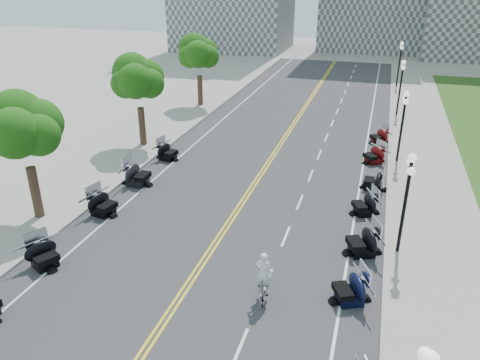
% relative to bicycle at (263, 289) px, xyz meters
% --- Properties ---
extents(ground, '(160.00, 160.00, 0.00)m').
position_rel_bicycle_xyz_m(ground, '(-3.31, 1.11, -0.48)').
color(ground, gray).
extents(road, '(16.00, 90.00, 0.01)m').
position_rel_bicycle_xyz_m(road, '(-3.31, 11.11, -0.48)').
color(road, '#333335').
rests_on(road, ground).
extents(centerline_yellow_a, '(0.12, 90.00, 0.00)m').
position_rel_bicycle_xyz_m(centerline_yellow_a, '(-3.43, 11.11, -0.47)').
color(centerline_yellow_a, yellow).
rests_on(centerline_yellow_a, road).
extents(centerline_yellow_b, '(0.12, 90.00, 0.00)m').
position_rel_bicycle_xyz_m(centerline_yellow_b, '(-3.19, 11.11, -0.47)').
color(centerline_yellow_b, yellow).
rests_on(centerline_yellow_b, road).
extents(edge_line_north, '(0.12, 90.00, 0.00)m').
position_rel_bicycle_xyz_m(edge_line_north, '(3.09, 11.11, -0.47)').
color(edge_line_north, white).
rests_on(edge_line_north, road).
extents(edge_line_south, '(0.12, 90.00, 0.00)m').
position_rel_bicycle_xyz_m(edge_line_south, '(-9.71, 11.11, -0.47)').
color(edge_line_south, white).
rests_on(edge_line_south, road).
extents(lane_dash_5, '(0.12, 2.00, 0.00)m').
position_rel_bicycle_xyz_m(lane_dash_5, '(-0.11, -2.89, -0.47)').
color(lane_dash_5, white).
rests_on(lane_dash_5, road).
extents(lane_dash_6, '(0.12, 2.00, 0.00)m').
position_rel_bicycle_xyz_m(lane_dash_6, '(-0.11, 1.11, -0.47)').
color(lane_dash_6, white).
rests_on(lane_dash_6, road).
extents(lane_dash_7, '(0.12, 2.00, 0.00)m').
position_rel_bicycle_xyz_m(lane_dash_7, '(-0.11, 5.11, -0.47)').
color(lane_dash_7, white).
rests_on(lane_dash_7, road).
extents(lane_dash_8, '(0.12, 2.00, 0.00)m').
position_rel_bicycle_xyz_m(lane_dash_8, '(-0.11, 9.11, -0.47)').
color(lane_dash_8, white).
rests_on(lane_dash_8, road).
extents(lane_dash_9, '(0.12, 2.00, 0.00)m').
position_rel_bicycle_xyz_m(lane_dash_9, '(-0.11, 13.11, -0.47)').
color(lane_dash_9, white).
rests_on(lane_dash_9, road).
extents(lane_dash_10, '(0.12, 2.00, 0.00)m').
position_rel_bicycle_xyz_m(lane_dash_10, '(-0.11, 17.11, -0.47)').
color(lane_dash_10, white).
rests_on(lane_dash_10, road).
extents(lane_dash_11, '(0.12, 2.00, 0.00)m').
position_rel_bicycle_xyz_m(lane_dash_11, '(-0.11, 21.11, -0.47)').
color(lane_dash_11, white).
rests_on(lane_dash_11, road).
extents(lane_dash_12, '(0.12, 2.00, 0.00)m').
position_rel_bicycle_xyz_m(lane_dash_12, '(-0.11, 25.11, -0.47)').
color(lane_dash_12, white).
rests_on(lane_dash_12, road).
extents(lane_dash_13, '(0.12, 2.00, 0.00)m').
position_rel_bicycle_xyz_m(lane_dash_13, '(-0.11, 29.11, -0.47)').
color(lane_dash_13, white).
rests_on(lane_dash_13, road).
extents(lane_dash_14, '(0.12, 2.00, 0.00)m').
position_rel_bicycle_xyz_m(lane_dash_14, '(-0.11, 33.11, -0.47)').
color(lane_dash_14, white).
rests_on(lane_dash_14, road).
extents(lane_dash_15, '(0.12, 2.00, 0.00)m').
position_rel_bicycle_xyz_m(lane_dash_15, '(-0.11, 37.11, -0.47)').
color(lane_dash_15, white).
rests_on(lane_dash_15, road).
extents(lane_dash_16, '(0.12, 2.00, 0.00)m').
position_rel_bicycle_xyz_m(lane_dash_16, '(-0.11, 41.11, -0.47)').
color(lane_dash_16, white).
rests_on(lane_dash_16, road).
extents(lane_dash_17, '(0.12, 2.00, 0.00)m').
position_rel_bicycle_xyz_m(lane_dash_17, '(-0.11, 45.11, -0.47)').
color(lane_dash_17, white).
rests_on(lane_dash_17, road).
extents(lane_dash_18, '(0.12, 2.00, 0.00)m').
position_rel_bicycle_xyz_m(lane_dash_18, '(-0.11, 49.11, -0.47)').
color(lane_dash_18, white).
rests_on(lane_dash_18, road).
extents(lane_dash_19, '(0.12, 2.00, 0.00)m').
position_rel_bicycle_xyz_m(lane_dash_19, '(-0.11, 53.11, -0.47)').
color(lane_dash_19, white).
rests_on(lane_dash_19, road).
extents(sidewalk_north, '(5.00, 90.00, 0.15)m').
position_rel_bicycle_xyz_m(sidewalk_north, '(7.19, 11.11, -0.41)').
color(sidewalk_north, '#9E9991').
rests_on(sidewalk_north, ground).
extents(sidewalk_south, '(5.00, 90.00, 0.15)m').
position_rel_bicycle_xyz_m(sidewalk_south, '(-13.81, 11.11, -0.41)').
color(sidewalk_south, '#9E9991').
rests_on(sidewalk_south, ground).
extents(street_lamp_2, '(0.50, 1.20, 4.90)m').
position_rel_bicycle_xyz_m(street_lamp_2, '(5.29, 5.11, 2.12)').
color(street_lamp_2, black).
rests_on(street_lamp_2, sidewalk_north).
extents(street_lamp_3, '(0.50, 1.20, 4.90)m').
position_rel_bicycle_xyz_m(street_lamp_3, '(5.29, 17.11, 2.12)').
color(street_lamp_3, black).
rests_on(street_lamp_3, sidewalk_north).
extents(street_lamp_4, '(0.50, 1.20, 4.90)m').
position_rel_bicycle_xyz_m(street_lamp_4, '(5.29, 29.11, 2.12)').
color(street_lamp_4, black).
rests_on(street_lamp_4, sidewalk_north).
extents(street_lamp_5, '(0.50, 1.20, 4.90)m').
position_rel_bicycle_xyz_m(street_lamp_5, '(5.29, 41.11, 2.12)').
color(street_lamp_5, black).
rests_on(street_lamp_5, sidewalk_north).
extents(tree_2, '(4.80, 4.80, 9.20)m').
position_rel_bicycle_xyz_m(tree_2, '(-13.31, 3.11, 4.27)').
color(tree_2, '#235619').
rests_on(tree_2, sidewalk_south).
extents(tree_3, '(4.80, 4.80, 9.20)m').
position_rel_bicycle_xyz_m(tree_3, '(-13.31, 15.11, 4.27)').
color(tree_3, '#235619').
rests_on(tree_3, sidewalk_south).
extents(tree_4, '(4.80, 4.80, 9.20)m').
position_rel_bicycle_xyz_m(tree_4, '(-13.31, 27.11, 4.27)').
color(tree_4, '#235619').
rests_on(tree_4, sidewalk_south).
extents(motorcycle_n_5, '(2.55, 2.55, 1.34)m').
position_rel_bicycle_xyz_m(motorcycle_n_5, '(3.40, 0.87, 0.19)').
color(motorcycle_n_5, black).
rests_on(motorcycle_n_5, road).
extents(motorcycle_n_6, '(2.72, 2.72, 1.45)m').
position_rel_bicycle_xyz_m(motorcycle_n_6, '(3.66, 4.61, 0.24)').
color(motorcycle_n_6, black).
rests_on(motorcycle_n_6, road).
extents(motorcycle_n_7, '(2.47, 2.47, 1.30)m').
position_rel_bicycle_xyz_m(motorcycle_n_7, '(3.54, 8.72, 0.17)').
color(motorcycle_n_7, black).
rests_on(motorcycle_n_7, road).
extents(motorcycle_n_8, '(1.96, 1.96, 1.29)m').
position_rel_bicycle_xyz_m(motorcycle_n_8, '(3.89, 12.17, 0.16)').
color(motorcycle_n_8, black).
rests_on(motorcycle_n_8, road).
extents(motorcycle_n_9, '(2.61, 2.61, 1.30)m').
position_rel_bicycle_xyz_m(motorcycle_n_9, '(3.72, 16.63, 0.17)').
color(motorcycle_n_9, '#590A0C').
rests_on(motorcycle_n_9, road).
extents(motorcycle_n_10, '(2.46, 2.46, 1.25)m').
position_rel_bicycle_xyz_m(motorcycle_n_10, '(3.93, 20.93, 0.14)').
color(motorcycle_n_10, '#590A0C').
rests_on(motorcycle_n_10, road).
extents(motorcycle_s_5, '(2.56, 2.56, 1.32)m').
position_rel_bicycle_xyz_m(motorcycle_s_5, '(-10.09, -0.63, 0.18)').
color(motorcycle_s_5, black).
rests_on(motorcycle_s_5, road).
extents(motorcycle_s_6, '(2.36, 2.36, 1.39)m').
position_rel_bicycle_xyz_m(motorcycle_s_6, '(-10.24, 4.50, 0.21)').
color(motorcycle_s_6, black).
rests_on(motorcycle_s_6, road).
extents(motorcycle_s_7, '(2.21, 2.21, 1.52)m').
position_rel_bicycle_xyz_m(motorcycle_s_7, '(-10.29, 8.56, 0.28)').
color(motorcycle_s_7, black).
rests_on(motorcycle_s_7, road).
extents(motorcycle_s_8, '(2.19, 2.19, 1.31)m').
position_rel_bicycle_xyz_m(motorcycle_s_8, '(-10.31, 13.03, 0.18)').
color(motorcycle_s_8, black).
rests_on(motorcycle_s_8, road).
extents(bicycle, '(0.80, 1.66, 0.96)m').
position_rel_bicycle_xyz_m(bicycle, '(0.00, 0.00, 0.00)').
color(bicycle, '#A51414').
rests_on(bicycle, road).
extents(cyclist_rider, '(0.68, 0.45, 1.86)m').
position_rel_bicycle_xyz_m(cyclist_rider, '(0.00, 0.00, 1.41)').
color(cyclist_rider, white).
rests_on(cyclist_rider, bicycle).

